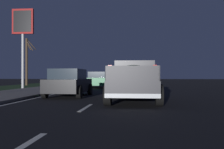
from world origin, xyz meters
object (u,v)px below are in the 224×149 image
object	(u,v)px
sedan_green	(99,80)
bare_tree_far	(27,60)
sedan_black	(69,83)
gas_price_sign	(23,29)
pickup_truck	(134,80)

from	to	relation	value
sedan_green	bare_tree_far	bearing A→B (deg)	58.22
sedan_black	gas_price_sign	size ratio (longest dim) A/B	0.63
sedan_green	bare_tree_far	world-z (taller)	bare_tree_far
sedan_black	bare_tree_far	xyz separation A→B (m)	(17.13, 9.52, 2.25)
pickup_truck	sedan_black	xyz separation A→B (m)	(2.67, 3.70, -0.20)
pickup_truck	sedan_green	size ratio (longest dim) A/B	1.23
bare_tree_far	sedan_black	bearing A→B (deg)	-150.95
pickup_truck	bare_tree_far	size ratio (longest dim) A/B	0.95
pickup_truck	gas_price_sign	bearing A→B (deg)	42.46
pickup_truck	sedan_green	bearing A→B (deg)	14.57
pickup_truck	gas_price_sign	distance (m)	15.26
sedan_green	gas_price_sign	distance (m)	8.31
gas_price_sign	bare_tree_far	distance (m)	9.86
sedan_green	pickup_truck	bearing A→B (deg)	-165.43
bare_tree_far	pickup_truck	bearing A→B (deg)	-146.28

